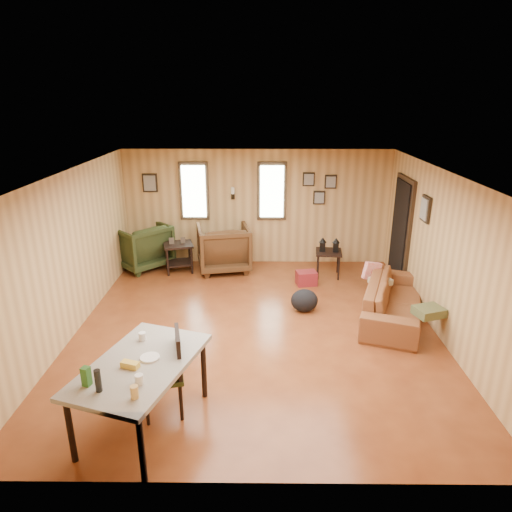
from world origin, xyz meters
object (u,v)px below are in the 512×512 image
Objects in this scene: sofa at (395,294)px; recliner_brown at (224,246)px; recliner_green at (141,244)px; end_table at (178,252)px; dining_table at (140,369)px; side_table at (329,250)px.

recliner_brown is (-2.91, 2.13, 0.11)m from sofa.
recliner_green reaches higher than end_table.
recliner_green is at bearing 83.39° from sofa.
recliner_green reaches higher than sofa.
dining_table reaches higher than sofa.
side_table is at bearing 159.99° from recliner_brown.
dining_table is (-2.61, -4.42, 0.18)m from side_table.
sofa is at bearing -27.86° from end_table.
side_table is at bearing 77.51° from dining_table.
dining_table is (1.21, -4.88, 0.22)m from recliner_green.
recliner_brown reaches higher than recliner_green.
side_table is (2.10, -0.33, 0.02)m from recliner_brown.
recliner_brown is 1.02× the size of recliner_green.
dining_table is at bearing 146.89° from sofa.
recliner_brown is 1.31× the size of side_table.
side_table reaches higher than end_table.
sofa is 4.32m from dining_table.
side_table is 5.14m from dining_table.
end_table is 3.02m from side_table.
end_table is 0.91× the size of side_table.
recliner_brown is 0.59× the size of dining_table.
recliner_brown is at bearing 129.64° from recliner_green.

